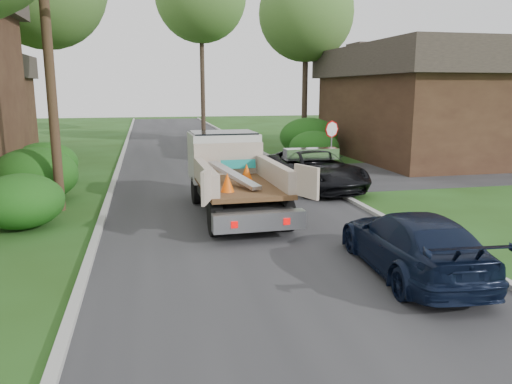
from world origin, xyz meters
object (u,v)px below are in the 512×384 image
at_px(tree_right_far, 306,14).
at_px(black_pickup, 314,169).
at_px(utility_pole, 48,43).
at_px(house_right, 431,101).
at_px(stop_sign, 332,137).
at_px(navy_suv, 412,243).
at_px(flatbed_truck, 230,169).

xyz_separation_m(tree_right_far, black_pickup, (-3.90, -13.35, -7.73)).
distance_m(utility_pole, house_right, 20.66).
xyz_separation_m(stop_sign, navy_suv, (-2.60, -11.54, -1.11)).
relative_size(stop_sign, utility_pole, 0.25).
height_order(tree_right_far, flatbed_truck, tree_right_far).
height_order(house_right, flatbed_truck, house_right).
xyz_separation_m(stop_sign, flatbed_truck, (-5.33, -4.86, -0.48)).
distance_m(flatbed_truck, navy_suv, 7.24).
bearing_deg(tree_right_far, flatbed_truck, -115.68).
bearing_deg(stop_sign, utility_pole, -159.38).
bearing_deg(black_pickup, tree_right_far, 64.45).
height_order(stop_sign, utility_pole, utility_pole).
distance_m(stop_sign, tree_right_far, 13.08).
bearing_deg(navy_suv, black_pickup, -91.99).
height_order(stop_sign, black_pickup, stop_sign).
relative_size(stop_sign, flatbed_truck, 0.39).
relative_size(house_right, black_pickup, 2.40).
bearing_deg(flatbed_truck, house_right, 35.77).
height_order(tree_right_far, black_pickup, tree_right_far).
relative_size(black_pickup, navy_suv, 1.18).
relative_size(flatbed_truck, black_pickup, 1.18).
bearing_deg(tree_right_far, house_right, -47.49).
distance_m(stop_sign, black_pickup, 3.02).
height_order(stop_sign, house_right, house_right).
bearing_deg(house_right, stop_sign, -147.34).
xyz_separation_m(flatbed_truck, black_pickup, (3.73, 2.51, -0.55)).
xyz_separation_m(house_right, black_pickup, (-9.40, -7.35, -2.41)).
bearing_deg(navy_suv, stop_sign, -98.48).
distance_m(utility_pole, flatbed_truck, 6.66).
height_order(stop_sign, navy_suv, stop_sign).
relative_size(utility_pole, flatbed_truck, 1.57).
bearing_deg(flatbed_truck, tree_right_far, 63.17).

